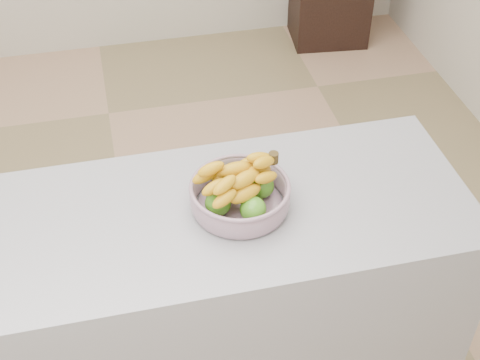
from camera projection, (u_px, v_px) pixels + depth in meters
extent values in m
plane|color=tan|center=(131.00, 277.00, 2.85)|extent=(4.00, 4.00, 0.00)
cube|color=#98979F|center=(136.00, 327.00, 2.11)|extent=(2.00, 0.60, 0.90)
cylinder|color=#9CA8BB|center=(240.00, 205.00, 1.87)|extent=(0.24, 0.24, 0.01)
torus|color=#9CA8BB|center=(240.00, 187.00, 1.82)|extent=(0.28, 0.28, 0.01)
sphere|color=#348216|center=(253.00, 209.00, 1.80)|extent=(0.07, 0.07, 0.07)
sphere|color=#348216|center=(261.00, 186.00, 1.87)|extent=(0.07, 0.07, 0.07)
sphere|color=#348216|center=(228.00, 180.00, 1.89)|extent=(0.07, 0.07, 0.07)
sphere|color=#348216|center=(218.00, 203.00, 1.82)|extent=(0.07, 0.07, 0.07)
ellipsoid|color=yellow|center=(245.00, 194.00, 1.78)|extent=(0.18, 0.11, 0.04)
ellipsoid|color=yellow|center=(237.00, 184.00, 1.81)|extent=(0.18, 0.09, 0.04)
ellipsoid|color=yellow|center=(229.00, 175.00, 1.84)|extent=(0.18, 0.07, 0.04)
ellipsoid|color=yellow|center=(245.00, 179.00, 1.78)|extent=(0.17, 0.12, 0.04)
ellipsoid|color=yellow|center=(235.00, 169.00, 1.81)|extent=(0.18, 0.06, 0.04)
cylinder|color=#382A12|center=(274.00, 158.00, 1.83)|extent=(0.03, 0.03, 0.03)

